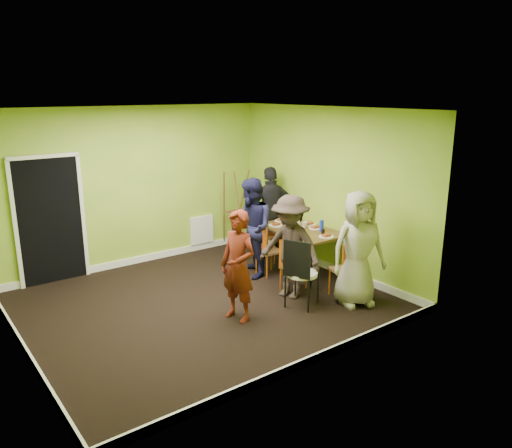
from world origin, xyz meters
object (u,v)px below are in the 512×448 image
at_px(dining_table, 301,232).
at_px(person_left_near, 290,247).
at_px(person_standing, 238,266).
at_px(person_front_end, 358,249).
at_px(blue_bottle, 322,226).
at_px(chair_back_end, 275,224).
at_px(person_left_far, 252,228).
at_px(chair_bentwood, 300,270).
at_px(chair_left_far, 266,247).
at_px(chair_left_near, 292,262).
at_px(thermos, 297,224).
at_px(orange_bottle, 291,225).
at_px(person_back_end, 271,212).
at_px(chair_front_end, 348,266).
at_px(easel, 234,209).

distance_m(dining_table, person_left_near, 1.15).
xyz_separation_m(person_standing, person_left_near, (1.07, 0.17, 0.02)).
bearing_deg(person_front_end, blue_bottle, 88.17).
xyz_separation_m(chair_back_end, person_left_far, (-0.92, -0.52, 0.19)).
bearing_deg(chair_bentwood, chair_left_far, 138.36).
distance_m(chair_left_near, thermos, 0.96).
relative_size(chair_left_far, orange_bottle, 10.55).
bearing_deg(chair_bentwood, person_left_near, 135.19).
bearing_deg(chair_left_near, person_standing, -98.63).
bearing_deg(person_standing, person_back_end, 119.08).
height_order(chair_front_end, chair_bentwood, chair_bentwood).
xyz_separation_m(chair_front_end, person_front_end, (-0.03, -0.20, 0.33)).
relative_size(person_standing, person_left_far, 0.92).
distance_m(chair_bentwood, easel, 3.12).
bearing_deg(person_left_far, blue_bottle, 78.94).
bearing_deg(chair_front_end, person_front_end, -87.57).
height_order(orange_bottle, person_back_end, person_back_end).
bearing_deg(chair_bentwood, blue_bottle, 99.44).
distance_m(chair_front_end, blue_bottle, 1.13).
relative_size(dining_table, person_left_near, 0.95).
bearing_deg(chair_left_far, thermos, 73.63).
distance_m(chair_bentwood, person_left_far, 1.48).
bearing_deg(person_standing, thermos, 102.66).
relative_size(chair_bentwood, person_back_end, 0.61).
bearing_deg(orange_bottle, blue_bottle, -66.25).
bearing_deg(chair_left_near, person_left_near, -71.46).
bearing_deg(orange_bottle, thermos, -100.93).
distance_m(chair_bentwood, person_back_end, 2.44).
height_order(person_left_near, person_front_end, person_front_end).
bearing_deg(chair_left_far, person_standing, -47.19).
xyz_separation_m(dining_table, person_standing, (-1.94, -0.91, 0.07)).
bearing_deg(thermos, dining_table, 4.26).
bearing_deg(dining_table, person_back_end, 81.71).
relative_size(chair_bentwood, thermos, 4.52).
bearing_deg(orange_bottle, person_left_near, -131.52).
xyz_separation_m(orange_bottle, person_standing, (-1.89, -1.10, -0.03)).
distance_m(chair_left_far, chair_front_end, 1.56).
bearing_deg(chair_left_near, easel, 143.50).
bearing_deg(easel, dining_table, -86.66).
relative_size(chair_left_near, person_standing, 0.56).
relative_size(chair_back_end, thermos, 3.99).
distance_m(chair_front_end, person_left_near, 0.91).
bearing_deg(dining_table, person_left_near, -139.64).
bearing_deg(person_left_far, dining_table, 90.69).
xyz_separation_m(easel, person_back_end, (0.25, -0.85, 0.08)).
distance_m(chair_left_far, chair_back_end, 0.97).
relative_size(person_left_near, person_front_end, 0.93).
xyz_separation_m(easel, orange_bottle, (0.06, -1.66, 0.03)).
xyz_separation_m(blue_bottle, person_left_far, (-0.99, 0.63, -0.02)).
relative_size(chair_bentwood, person_left_near, 0.66).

